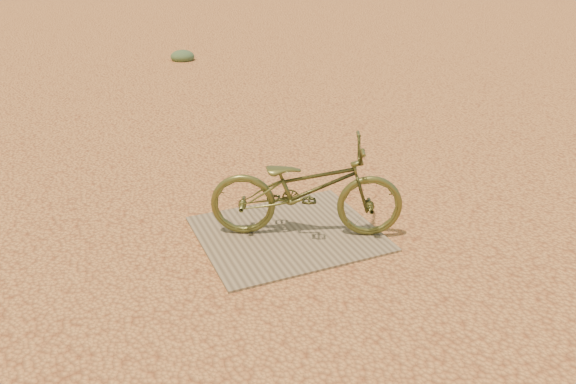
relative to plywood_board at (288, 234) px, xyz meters
name	(u,v)px	position (x,y,z in m)	size (l,w,h in m)	color
ground	(302,242)	(0.06, -0.17, -0.01)	(120.00, 120.00, 0.00)	tan
plywood_board	(288,234)	(0.00, 0.00, 0.00)	(1.53, 1.31, 0.02)	#827257
bicycle	(306,188)	(0.14, -0.07, 0.45)	(0.58, 1.66, 0.87)	#505326
kale_b	(183,60)	(0.93, 7.72, -0.01)	(0.49, 0.49, 0.27)	#506946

